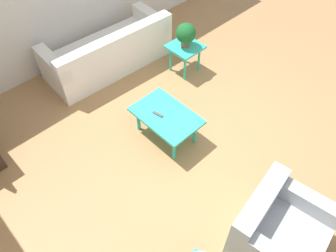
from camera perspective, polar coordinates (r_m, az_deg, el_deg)
The scene contains 7 objects.
ground_plane at distance 4.73m, azimuth 5.56°, elevation -3.33°, with size 14.00×14.00×0.00m, color #A87A4C.
sofa at distance 5.88m, azimuth -10.16°, elevation 12.47°, with size 1.00×2.23×0.78m.
armchair at distance 3.91m, azimuth 18.56°, elevation -16.97°, with size 0.98×1.05×0.77m.
coffee_table at distance 4.54m, azimuth -0.32°, elevation 1.56°, with size 0.94×0.62×0.44m.
side_table_plant at distance 5.64m, azimuth 2.99°, elevation 13.11°, with size 0.51×0.51×0.51m.
potted_plant at distance 5.46m, azimuth 3.13°, elevation 15.74°, with size 0.33×0.33×0.40m.
remote_control at distance 4.49m, azimuth -1.79°, elevation 2.06°, with size 0.16×0.07×0.02m.
Camera 1 is at (-1.75, 2.32, 3.73)m, focal length 35.00 mm.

